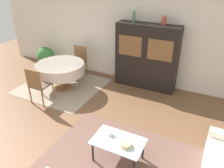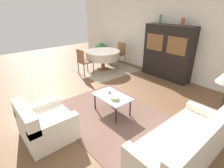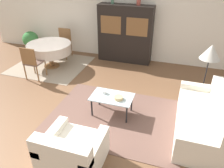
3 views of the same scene
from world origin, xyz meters
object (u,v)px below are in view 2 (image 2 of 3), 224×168
dining_chair_near (83,60)px  dining_table (103,55)px  dining_chair_far (120,52)px  couch (185,145)px  bowl (115,98)px  coffee_table (112,98)px  vase_short (183,22)px  armchair (45,124)px  display_cabinet (168,52)px  vase_tall (160,19)px  cup (109,91)px  potted_plant (101,50)px

dining_chair_near → dining_table: bearing=90.0°
dining_table → dining_chair_far: bearing=90.0°
couch → bowl: bearing=91.3°
coffee_table → bowl: size_ratio=4.71×
vase_short → dining_table: bearing=-154.1°
armchair → display_cabinet: 4.51m
couch → display_cabinet: 3.81m
vase_tall → vase_short: bearing=0.0°
bowl → vase_short: vase_short is taller
dining_chair_near → vase_tall: 3.00m
cup → couch: bearing=-2.4°
dining_table → bowl: size_ratio=7.05×
bowl → potted_plant: potted_plant is taller
couch → coffee_table: (-1.83, 0.02, 0.10)m
armchair → vase_tall: bearing=99.7°
dining_chair_far → vase_tall: 2.18m
couch → dining_table: bearing=68.4°
coffee_table → potted_plant: bearing=146.0°
couch → dining_chair_near: 4.51m
armchair → potted_plant: 5.71m
armchair → dining_chair_far: bearing=120.1°
dining_table → vase_short: (2.45, 1.19, 1.31)m
armchair → display_cabinet: (-0.33, 4.46, 0.61)m
dining_table → dining_chair_far: (-0.00, 0.89, -0.05)m
coffee_table → display_cabinet: display_cabinet is taller
cup → vase_short: 3.20m
dining_chair_far → vase_short: 2.82m
coffee_table → vase_short: vase_short is taller
bowl → potted_plant: 5.00m
cup → dining_table: bearing=145.1°
vase_tall → potted_plant: size_ratio=0.41×
coffee_table → vase_tall: size_ratio=2.96×
bowl → potted_plant: size_ratio=0.26×
bowl → dining_table: bearing=146.9°
dining_chair_near → vase_tall: size_ratio=3.16×
dining_chair_near → coffee_table: bearing=-18.2°
cup → vase_tall: (-0.74, 2.86, 1.47)m
couch → dining_chair_far: bearing=59.1°
display_cabinet → vase_short: (0.38, 0.00, 1.01)m
coffee_table → cup: 0.22m
dining_chair_near → dining_chair_far: 1.77m
dining_table → bowl: 3.28m
dining_table → potted_plant: size_ratio=1.83×
coffee_table → display_cabinet: (-0.51, 2.93, 0.51)m
dining_table → dining_chair_far: 0.89m
armchair → vase_tall: size_ratio=3.11×
coffee_table → vase_short: (-0.13, 2.93, 1.52)m
coffee_table → vase_tall: 3.44m
cup → armchair: bearing=-89.3°
vase_tall → dining_table: bearing=-144.2°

